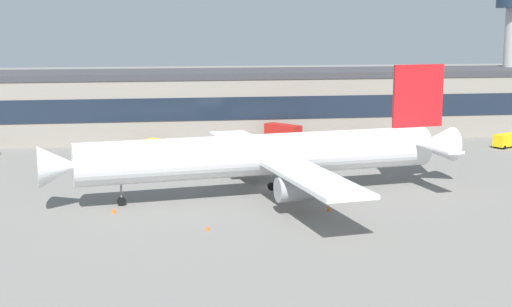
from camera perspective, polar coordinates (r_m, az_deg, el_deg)
The scene contains 11 objects.
ground_plane at distance 102.05m, azimuth 1.11°, elevation -2.79°, with size 600.00×600.00×0.00m, color slate.
terminal_building at distance 149.62m, azimuth -2.09°, elevation 3.92°, with size 149.66×18.77×13.35m.
airliner at distance 97.54m, azimuth 0.86°, elevation -0.08°, with size 57.79×49.60×17.07m.
crew_van at distance 143.44m, azimuth 18.84°, elevation 1.01°, with size 5.63×4.35×2.55m.
belt_loader at distance 140.23m, azimuth 9.30°, elevation 1.10°, with size 4.61×6.63×1.95m.
baggage_tug at distance 133.95m, azimuth 6.21°, elevation 0.72°, with size 3.88×2.60×1.85m.
follow_me_car at distance 135.05m, azimuth -8.32°, elevation 0.75°, with size 4.20×4.64×1.85m.
catering_truck at distance 137.01m, azimuth 2.16°, elevation 1.50°, with size 6.56×7.22×4.15m.
traffic_cone_0 at distance 82.17m, azimuth -3.78°, elevation -5.79°, with size 0.45×0.45×0.56m, color #F2590C.
traffic_cone_1 at distance 90.86m, azimuth -10.99°, elevation -4.36°, with size 0.57×0.57×0.72m, color #F2590C.
traffic_cone_2 at distance 90.69m, azimuth 5.67°, elevation -4.27°, with size 0.51×0.51×0.64m, color #F2590C.
Camera 1 is at (-16.80, -98.06, 22.70)m, focal length 51.46 mm.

